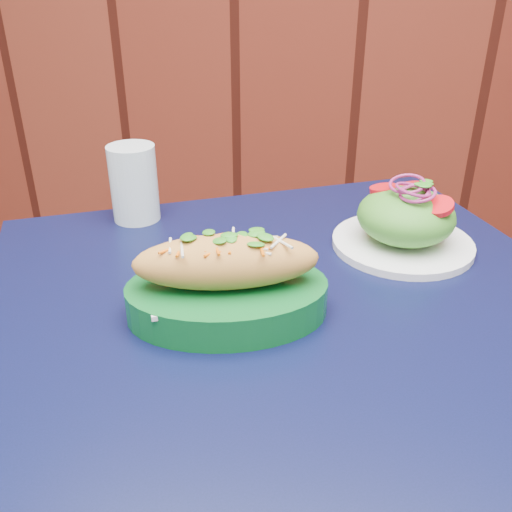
# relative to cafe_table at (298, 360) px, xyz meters

# --- Properties ---
(cafe_table) EXTENTS (1.06, 1.06, 0.75)m
(cafe_table) POSITION_rel_cafe_table_xyz_m (0.00, 0.00, 0.00)
(cafe_table) COLOR black
(cafe_table) RESTS_ON ground
(banh_mi_basket) EXTENTS (0.29, 0.22, 0.12)m
(banh_mi_basket) POSITION_rel_cafe_table_xyz_m (-0.09, -0.03, 0.13)
(banh_mi_basket) COLOR #0C5B22
(banh_mi_basket) RESTS_ON cafe_table
(salad_plate) EXTENTS (0.22, 0.22, 0.11)m
(salad_plate) POSITION_rel_cafe_table_xyz_m (0.15, 0.19, 0.13)
(salad_plate) COLOR white
(salad_plate) RESTS_ON cafe_table
(water_glass) EXTENTS (0.08, 0.08, 0.13)m
(water_glass) POSITION_rel_cafe_table_xyz_m (-0.30, 0.25, 0.15)
(water_glass) COLOR silver
(water_glass) RESTS_ON cafe_table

